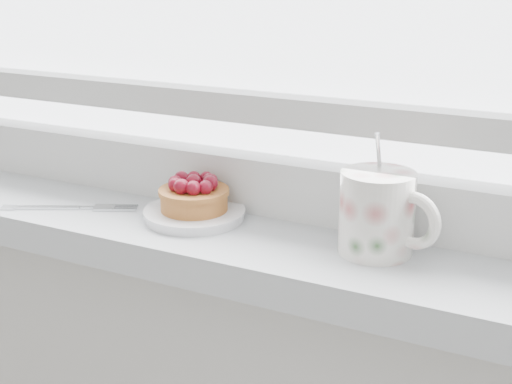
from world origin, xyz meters
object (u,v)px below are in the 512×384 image
Objects in this scene: floral_mug at (379,212)px; fork at (69,207)px; raspberry_tart at (194,194)px; saucer at (195,214)px.

floral_mug is 0.80× the size of fork.
raspberry_tart is 0.23m from floral_mug.
floral_mug is (0.23, -0.00, 0.02)m from raspberry_tart.
raspberry_tart is 0.66× the size of floral_mug.
saucer is 0.17m from fork.
saucer reaches higher than fork.
saucer is at bearing -125.19° from raspberry_tart.
fork is at bearing -165.74° from raspberry_tart.
fork is at bearing -165.76° from saucer.
fork is at bearing -174.02° from floral_mug.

